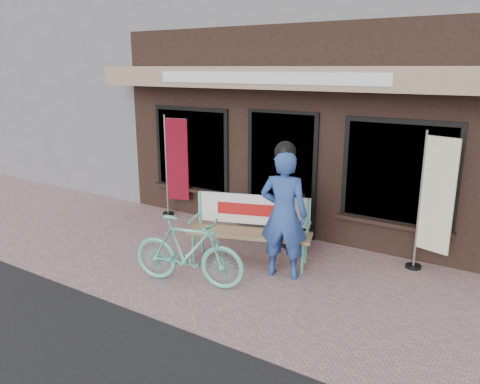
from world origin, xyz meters
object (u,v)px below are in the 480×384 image
Objects in this scene: person at (284,212)px; nobori_cream at (434,203)px; bench at (251,223)px; nobori_red at (176,165)px; menu_stand at (291,220)px; bicycle at (188,251)px.

person is 2.13m from nobori_cream.
person is (0.68, -0.24, 0.36)m from bench.
menu_stand is (2.75, -0.41, -0.54)m from nobori_red.
nobori_red is 4.84m from nobori_cream.
nobori_cream reaches higher than bicycle.
nobori_red is (-2.42, 1.11, 0.45)m from bench.
bench is 2.65m from nobori_cream.
person reaches higher than bench.
nobori_cream reaches higher than person.
bicycle is 1.98m from menu_stand.
nobori_red is at bearing 137.13° from bench.
menu_stand is at bearing -22.75° from nobori_red.
menu_stand is at bearing 46.45° from bench.
bicycle is at bearing -61.24° from nobori_red.
nobori_red is at bearing 141.79° from person.
nobori_cream reaches higher than nobori_red.
bicycle is at bearing -124.45° from nobori_cream.
bench is at bearing -38.85° from nobori_red.
menu_stand is (0.61, 1.88, 0.02)m from bicycle.
bench is 0.95× the size of nobori_red.
person is at bearing -51.26° from menu_stand.
bench is 0.81m from person.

